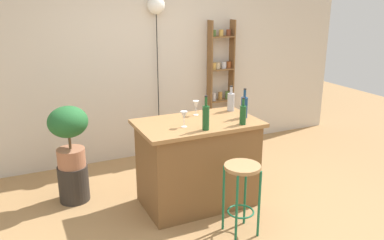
{
  "coord_description": "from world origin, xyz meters",
  "views": [
    {
      "loc": [
        -1.75,
        -3.33,
        2.22
      ],
      "look_at": [
        0.05,
        0.55,
        0.89
      ],
      "focal_mm": 37.45,
      "sensor_mm": 36.0,
      "label": 1
    }
  ],
  "objects_px": {
    "potted_plant": "(69,131)",
    "wine_glass_center": "(184,116)",
    "bottle_spirits_clear": "(206,117)",
    "bottle_vinegar": "(243,114)",
    "plant_stool": "(74,183)",
    "bottle_olive_oil": "(231,101)",
    "wine_glass_left": "(196,105)",
    "bottle_wine_red": "(244,107)",
    "pendant_globe_light": "(156,7)",
    "bar_stool": "(242,183)",
    "spice_shelf": "(221,83)"
  },
  "relations": [
    {
      "from": "potted_plant",
      "to": "bottle_olive_oil",
      "type": "xyz_separation_m",
      "value": [
        1.77,
        -0.41,
        0.23
      ]
    },
    {
      "from": "wine_glass_center",
      "to": "plant_stool",
      "type": "bearing_deg",
      "value": 144.66
    },
    {
      "from": "bottle_spirits_clear",
      "to": "bottle_vinegar",
      "type": "distance_m",
      "value": 0.43
    },
    {
      "from": "bottle_spirits_clear",
      "to": "bottle_vinegar",
      "type": "xyz_separation_m",
      "value": [
        0.43,
        -0.0,
        -0.03
      ]
    },
    {
      "from": "bottle_wine_red",
      "to": "spice_shelf",
      "type": "bearing_deg",
      "value": 69.83
    },
    {
      "from": "plant_stool",
      "to": "wine_glass_left",
      "type": "distance_m",
      "value": 1.63
    },
    {
      "from": "wine_glass_center",
      "to": "pendant_globe_light",
      "type": "xyz_separation_m",
      "value": [
        0.33,
        1.64,
        1.01
      ]
    },
    {
      "from": "bottle_spirits_clear",
      "to": "bottle_olive_oil",
      "type": "bearing_deg",
      "value": 40.8
    },
    {
      "from": "bottle_vinegar",
      "to": "wine_glass_center",
      "type": "bearing_deg",
      "value": 163.15
    },
    {
      "from": "plant_stool",
      "to": "pendant_globe_light",
      "type": "relative_size",
      "value": 0.19
    },
    {
      "from": "plant_stool",
      "to": "bottle_vinegar",
      "type": "xyz_separation_m",
      "value": [
        1.62,
        -0.91,
        0.85
      ]
    },
    {
      "from": "bottle_vinegar",
      "to": "wine_glass_center",
      "type": "xyz_separation_m",
      "value": [
        -0.58,
        0.18,
        0.01
      ]
    },
    {
      "from": "bottle_spirits_clear",
      "to": "wine_glass_left",
      "type": "bearing_deg",
      "value": 75.37
    },
    {
      "from": "wine_glass_left",
      "to": "wine_glass_center",
      "type": "distance_m",
      "value": 0.44
    },
    {
      "from": "bar_stool",
      "to": "plant_stool",
      "type": "height_order",
      "value": "bar_stool"
    },
    {
      "from": "bar_stool",
      "to": "wine_glass_left",
      "type": "bearing_deg",
      "value": 91.79
    },
    {
      "from": "bar_stool",
      "to": "bottle_wine_red",
      "type": "relative_size",
      "value": 2.21
    },
    {
      "from": "bottle_vinegar",
      "to": "pendant_globe_light",
      "type": "height_order",
      "value": "pendant_globe_light"
    },
    {
      "from": "potted_plant",
      "to": "wine_glass_left",
      "type": "height_order",
      "value": "wine_glass_left"
    },
    {
      "from": "bottle_wine_red",
      "to": "wine_glass_center",
      "type": "height_order",
      "value": "bottle_wine_red"
    },
    {
      "from": "wine_glass_center",
      "to": "pendant_globe_light",
      "type": "height_order",
      "value": "pendant_globe_light"
    },
    {
      "from": "potted_plant",
      "to": "bottle_vinegar",
      "type": "distance_m",
      "value": 1.87
    },
    {
      "from": "plant_stool",
      "to": "bottle_wine_red",
      "type": "relative_size",
      "value": 1.28
    },
    {
      "from": "plant_stool",
      "to": "pendant_globe_light",
      "type": "height_order",
      "value": "pendant_globe_light"
    },
    {
      "from": "wine_glass_center",
      "to": "bottle_spirits_clear",
      "type": "bearing_deg",
      "value": -47.8
    },
    {
      "from": "bottle_vinegar",
      "to": "pendant_globe_light",
      "type": "relative_size",
      "value": 0.13
    },
    {
      "from": "bar_stool",
      "to": "bottle_olive_oil",
      "type": "height_order",
      "value": "bottle_olive_oil"
    },
    {
      "from": "spice_shelf",
      "to": "bottle_wine_red",
      "type": "xyz_separation_m",
      "value": [
        -0.58,
        -1.58,
        0.1
      ]
    },
    {
      "from": "bottle_olive_oil",
      "to": "bottle_vinegar",
      "type": "distance_m",
      "value": 0.52
    },
    {
      "from": "bar_stool",
      "to": "bottle_spirits_clear",
      "type": "relative_size",
      "value": 2.05
    },
    {
      "from": "bottle_wine_red",
      "to": "wine_glass_left",
      "type": "bearing_deg",
      "value": 144.94
    },
    {
      "from": "bottle_olive_oil",
      "to": "bottle_wine_red",
      "type": "xyz_separation_m",
      "value": [
        -0.01,
        -0.3,
        0.01
      ]
    },
    {
      "from": "bar_stool",
      "to": "plant_stool",
      "type": "distance_m",
      "value": 1.94
    },
    {
      "from": "bottle_spirits_clear",
      "to": "wine_glass_center",
      "type": "height_order",
      "value": "bottle_spirits_clear"
    },
    {
      "from": "bottle_wine_red",
      "to": "bottle_spirits_clear",
      "type": "height_order",
      "value": "bottle_spirits_clear"
    },
    {
      "from": "potted_plant",
      "to": "spice_shelf",
      "type": "bearing_deg",
      "value": 20.41
    },
    {
      "from": "potted_plant",
      "to": "wine_glass_center",
      "type": "relative_size",
      "value": 4.19
    },
    {
      "from": "potted_plant",
      "to": "pendant_globe_light",
      "type": "height_order",
      "value": "pendant_globe_light"
    },
    {
      "from": "wine_glass_left",
      "to": "pendant_globe_light",
      "type": "height_order",
      "value": "pendant_globe_light"
    },
    {
      "from": "bottle_wine_red",
      "to": "bottle_vinegar",
      "type": "bearing_deg",
      "value": -125.24
    },
    {
      "from": "bar_stool",
      "to": "spice_shelf",
      "type": "relative_size",
      "value": 0.38
    },
    {
      "from": "bottle_spirits_clear",
      "to": "bottle_wine_red",
      "type": "bearing_deg",
      "value": 19.13
    },
    {
      "from": "bottle_olive_oil",
      "to": "bottle_vinegar",
      "type": "height_order",
      "value": "bottle_olive_oil"
    },
    {
      "from": "bottle_spirits_clear",
      "to": "wine_glass_center",
      "type": "bearing_deg",
      "value": 132.2
    },
    {
      "from": "bottle_olive_oil",
      "to": "bottle_spirits_clear",
      "type": "height_order",
      "value": "bottle_spirits_clear"
    },
    {
      "from": "wine_glass_left",
      "to": "potted_plant",
      "type": "bearing_deg",
      "value": 162.91
    },
    {
      "from": "potted_plant",
      "to": "bottle_spirits_clear",
      "type": "relative_size",
      "value": 1.97
    },
    {
      "from": "bottle_vinegar",
      "to": "wine_glass_left",
      "type": "bearing_deg",
      "value": 120.28
    },
    {
      "from": "bottle_wine_red",
      "to": "bottle_vinegar",
      "type": "distance_m",
      "value": 0.24
    },
    {
      "from": "plant_stool",
      "to": "wine_glass_center",
      "type": "distance_m",
      "value": 1.53
    }
  ]
}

